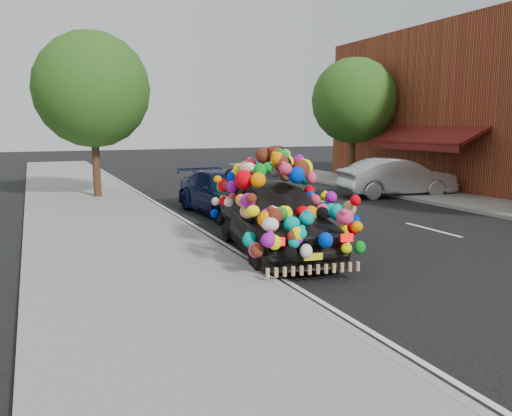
{
  "coord_description": "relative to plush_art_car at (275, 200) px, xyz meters",
  "views": [
    {
      "loc": [
        -5.98,
        -9.9,
        2.72
      ],
      "look_at": [
        -1.34,
        0.42,
        0.86
      ],
      "focal_mm": 35.0,
      "sensor_mm": 36.0,
      "label": 1
    }
  ],
  "objects": [
    {
      "name": "silver_hatchback",
      "position": [
        8.24,
        5.89,
        -0.4
      ],
      "size": [
        4.71,
        2.34,
        1.48
      ],
      "primitive_type": "imported",
      "rotation": [
        0.0,
        0.0,
        1.39
      ],
      "color": "#A2A4A9",
      "rests_on": "ground"
    },
    {
      "name": "tree_far_b",
      "position": [
        9.24,
        10.36,
        2.75
      ],
      "size": [
        4.0,
        4.0,
        5.9
      ],
      "color": "#332114",
      "rests_on": "ground"
    },
    {
      "name": "tree_near_sidewalk",
      "position": [
        -2.56,
        9.86,
        2.88
      ],
      "size": [
        4.2,
        4.2,
        6.13
      ],
      "color": "#332114",
      "rests_on": "ground"
    },
    {
      "name": "footpath_far",
      "position": [
        9.44,
        3.36,
        -1.08
      ],
      "size": [
        3.0,
        40.0,
        0.12
      ],
      "primitive_type": "cube",
      "color": "gray",
      "rests_on": "ground"
    },
    {
      "name": "lane_markings",
      "position": [
        4.84,
        0.36,
        -1.13
      ],
      "size": [
        6.0,
        50.0,
        0.01
      ],
      "primitive_type": null,
      "color": "silver",
      "rests_on": "ground"
    },
    {
      "name": "plush_art_car",
      "position": [
        0.0,
        0.0,
        0.0
      ],
      "size": [
        3.0,
        5.11,
        2.22
      ],
      "rotation": [
        0.0,
        0.0,
        -0.17
      ],
      "color": "black",
      "rests_on": "ground"
    },
    {
      "name": "kerb",
      "position": [
        -1.11,
        0.36,
        -1.07
      ],
      "size": [
        0.15,
        60.0,
        0.13
      ],
      "primitive_type": "cube",
      "color": "gray",
      "rests_on": "ground"
    },
    {
      "name": "navy_sedan",
      "position": [
        0.67,
        4.86,
        -0.47
      ],
      "size": [
        2.18,
        4.73,
        1.34
      ],
      "primitive_type": "imported",
      "rotation": [
        0.0,
        0.0,
        0.07
      ],
      "color": "#070E33",
      "rests_on": "ground"
    },
    {
      "name": "ground",
      "position": [
        1.24,
        0.36,
        -1.14
      ],
      "size": [
        100.0,
        100.0,
        0.0
      ],
      "primitive_type": "plane",
      "color": "black",
      "rests_on": "ground"
    },
    {
      "name": "sidewalk",
      "position": [
        -3.06,
        0.36,
        -1.08
      ],
      "size": [
        4.0,
        60.0,
        0.12
      ],
      "primitive_type": "cube",
      "color": "gray",
      "rests_on": "ground"
    }
  ]
}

